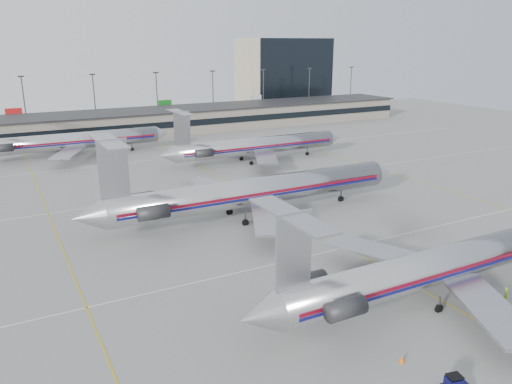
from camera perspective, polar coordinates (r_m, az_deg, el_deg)
ground at (r=54.26m, az=16.85°, el=-9.74°), size 260.00×260.00×0.00m
apron_markings at (r=60.96m, az=10.26°, el=-6.25°), size 160.00×0.15×0.02m
terminal at (r=137.81m, az=-12.97°, el=7.80°), size 162.00×17.00×6.25m
light_mast_row at (r=150.62m, az=-14.57°, el=10.50°), size 163.60×0.40×15.28m
distant_building at (r=189.08m, az=3.08°, el=13.35°), size 30.00×20.00×25.00m
jet_foreground at (r=50.70m, az=20.08°, el=-7.87°), size 43.40×25.56×11.36m
jet_second_row at (r=68.94m, az=-0.62°, el=0.03°), size 49.05×28.88×12.84m
jet_third_row at (r=102.17m, az=-0.18°, el=5.31°), size 41.64×25.61×11.39m
jet_back_row at (r=113.78m, az=-20.63°, el=5.46°), size 42.88×26.37×11.72m
ramp_worker_near at (r=53.29m, az=26.66°, el=-10.47°), size 0.66×0.57×1.53m
cone_left at (r=41.70m, az=16.34°, el=-17.85°), size 0.54×0.54×0.62m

